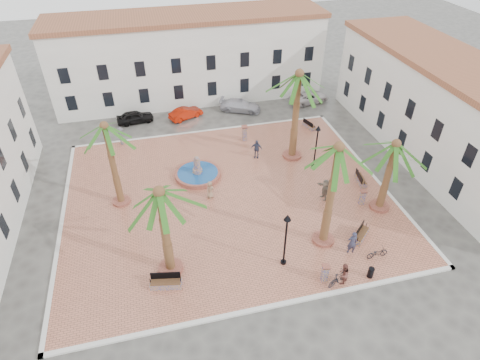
{
  "coord_description": "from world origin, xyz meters",
  "views": [
    {
      "loc": [
        -5.21,
        -25.03,
        21.03
      ],
      "look_at": [
        1.0,
        0.0,
        1.6
      ],
      "focal_mm": 30.0,
      "sensor_mm": 36.0,
      "label": 1
    }
  ],
  "objects": [
    {
      "name": "lamppost_e",
      "position": [
        8.42,
        2.27,
        3.0
      ],
      "size": [
        0.46,
        0.46,
        4.21
      ],
      "color": "black",
      "rests_on": "plaza"
    },
    {
      "name": "building_north",
      "position": [
        -0.0,
        19.99,
        4.77
      ],
      "size": [
        30.4,
        7.4,
        9.5
      ],
      "color": "white",
      "rests_on": "ground"
    },
    {
      "name": "bicycle_a",
      "position": [
        8.47,
        -8.97,
        0.56
      ],
      "size": [
        1.58,
        0.59,
        0.82
      ],
      "primitive_type": "imported",
      "rotation": [
        0.0,
        0.0,
        1.6
      ],
      "color": "black",
      "rests_on": "plaza"
    },
    {
      "name": "fountain",
      "position": [
        -1.98,
        3.34,
        0.43
      ],
      "size": [
        4.02,
        4.02,
        2.08
      ],
      "color": "#A55443",
      "rests_on": "plaza"
    },
    {
      "name": "kerb_s",
      "position": [
        0.0,
        -11.0,
        0.08
      ],
      "size": [
        26.3,
        0.3,
        0.16
      ],
      "primitive_type": "cube",
      "color": "silver",
      "rests_on": "ground"
    },
    {
      "name": "building_east",
      "position": [
        19.99,
        2.0,
        4.52
      ],
      "size": [
        7.4,
        26.4,
        9.0
      ],
      "rotation": [
        0.0,
        0.0,
        1.57
      ],
      "color": "white",
      "rests_on": "ground"
    },
    {
      "name": "car_red",
      "position": [
        -1.51,
        14.45,
        0.61
      ],
      "size": [
        3.93,
        2.71,
        1.23
      ],
      "primitive_type": "imported",
      "rotation": [
        0.0,
        0.0,
        1.99
      ],
      "color": "#9E1502",
      "rests_on": "ground"
    },
    {
      "name": "kerb_n",
      "position": [
        0.0,
        11.0,
        0.08
      ],
      "size": [
        26.3,
        0.3,
        0.16
      ],
      "primitive_type": "cube",
      "color": "silver",
      "rests_on": "ground"
    },
    {
      "name": "cyclist_b",
      "position": [
        5.2,
        -10.39,
        0.96
      ],
      "size": [
        1.0,
        0.96,
        1.62
      ],
      "primitive_type": "imported",
      "rotation": [
        0.0,
        0.0,
        3.79
      ],
      "color": "brown",
      "rests_on": "plaza"
    },
    {
      "name": "bench_ne",
      "position": [
        10.67,
        8.98,
        0.39
      ],
      "size": [
        0.97,
        1.7,
        0.86
      ],
      "rotation": [
        0.0,
        0.0,
        1.88
      ],
      "color": "gray",
      "rests_on": "plaza"
    },
    {
      "name": "pedestrian_fountain_a",
      "position": [
        -1.45,
        0.18,
        0.93
      ],
      "size": [
        0.9,
        0.85,
        1.55
      ],
      "primitive_type": "imported",
      "rotation": [
        0.0,
        0.0,
        0.64
      ],
      "color": "#9A785C",
      "rests_on": "plaza"
    },
    {
      "name": "pedestrian_fountain_b",
      "position": [
        3.8,
        4.97,
        1.07
      ],
      "size": [
        1.16,
        0.87,
        1.83
      ],
      "primitive_type": "imported",
      "rotation": [
        0.0,
        0.0,
        -0.45
      ],
      "color": "#38405B",
      "rests_on": "plaza"
    },
    {
      "name": "bicycle_b",
      "position": [
        4.9,
        -10.4,
        0.68
      ],
      "size": [
        1.82,
        1.12,
        1.06
      ],
      "primitive_type": "imported",
      "rotation": [
        0.0,
        0.0,
        1.95
      ],
      "color": "black",
      "rests_on": "plaza"
    },
    {
      "name": "kerb_w",
      "position": [
        -13.0,
        0.0,
        0.08
      ],
      "size": [
        0.3,
        22.3,
        0.16
      ],
      "primitive_type": "cube",
      "color": "silver",
      "rests_on": "ground"
    },
    {
      "name": "palm_sw",
      "position": [
        -5.41,
        -6.61,
        5.92
      ],
      "size": [
        5.33,
        5.33,
        6.98
      ],
      "color": "#A55443",
      "rests_on": "plaza"
    },
    {
      "name": "car_silver",
      "position": [
        4.67,
        14.68,
        0.67
      ],
      "size": [
        4.94,
        3.62,
        1.33
      ],
      "primitive_type": "imported",
      "rotation": [
        0.0,
        0.0,
        1.14
      ],
      "color": "silver",
      "rests_on": "ground"
    },
    {
      "name": "lamppost_s",
      "position": [
        2.06,
        -7.93,
        3.12
      ],
      "size": [
        0.48,
        0.48,
        4.39
      ],
      "color": "black",
      "rests_on": "plaza"
    },
    {
      "name": "kerb_e",
      "position": [
        13.0,
        0.0,
        0.08
      ],
      "size": [
        0.3,
        22.3,
        0.16
      ],
      "primitive_type": "cube",
      "color": "silver",
      "rests_on": "ground"
    },
    {
      "name": "ground",
      "position": [
        0.0,
        0.0,
        0.0
      ],
      "size": [
        120.0,
        120.0,
        0.0
      ],
      "primitive_type": "plane",
      "color": "#56544F",
      "rests_on": "ground"
    },
    {
      "name": "bench_s",
      "position": [
        -5.84,
        -7.99,
        0.45
      ],
      "size": [
        2.1,
        0.99,
        1.06
      ],
      "rotation": [
        0.0,
        0.0,
        -0.19
      ],
      "color": "gray",
      "rests_on": "plaza"
    },
    {
      "name": "pedestrian_east",
      "position": [
        7.49,
        -2.18,
        1.07
      ],
      "size": [
        0.72,
        1.76,
        1.85
      ],
      "primitive_type": "imported",
      "rotation": [
        0.0,
        0.0,
        -1.47
      ],
      "color": "#746758",
      "rests_on": "plaza"
    },
    {
      "name": "car_white",
      "position": [
        13.0,
        14.86,
        0.64
      ],
      "size": [
        4.89,
        2.83,
        1.28
      ],
      "primitive_type": "imported",
      "rotation": [
        0.0,
        0.0,
        1.73
      ],
      "color": "silver",
      "rests_on": "ground"
    },
    {
      "name": "bench_e",
      "position": [
        11.41,
        -0.92,
        0.41
      ],
      "size": [
        0.82,
        1.83,
        0.93
      ],
      "rotation": [
        0.0,
        0.0,
        1.41
      ],
      "color": "gray",
      "rests_on": "plaza"
    },
    {
      "name": "bollard_n",
      "position": [
        3.5,
        8.22,
        0.95
      ],
      "size": [
        0.6,
        0.6,
        1.55
      ],
      "rotation": [
        0.0,
        0.0,
        -0.08
      ],
      "color": "gray",
      "rests_on": "plaza"
    },
    {
      "name": "pedestrian_north",
      "position": [
        -8.35,
        10.4,
        1.07
      ],
      "size": [
        0.86,
        1.28,
        1.84
      ],
      "primitive_type": "imported",
      "rotation": [
        0.0,
        0.0,
        1.73
      ],
      "color": "#525257",
      "rests_on": "plaza"
    },
    {
      "name": "cyclist_a",
      "position": [
        6.92,
        -8.11,
        1.1
      ],
      "size": [
        0.74,
        0.53,
        1.89
      ],
      "primitive_type": "imported",
      "rotation": [
        0.0,
        0.0,
        3.03
      ],
      "color": "#2E3149",
      "rests_on": "plaza"
    },
    {
      "name": "car_black",
      "position": [
        -6.9,
        14.8,
        0.66
      ],
      "size": [
        4.0,
        1.98,
        1.31
      ],
      "primitive_type": "imported",
      "rotation": [
        0.0,
        0.0,
        1.69
      ],
      "color": "black",
      "rests_on": "ground"
    },
    {
      "name": "palm_s",
      "position": [
        5.54,
        -6.6,
        7.23
      ],
      "size": [
        5.12,
        5.12,
        8.3
      ],
      "color": "#A55443",
      "rests_on": "plaza"
    },
    {
      "name": "palm_nw",
      "position": [
        -8.53,
        1.31,
        6.38
      ],
      "size": [
        4.64,
        4.64,
        7.33
      ],
      "color": "#A55443",
      "rests_on": "plaza"
    },
    {
      "name": "bollard_se",
      "position": [
        4.15,
        -9.92,
        0.85
      ],
      "size": [
        0.56,
        0.56,
        1.34
      ],
      "rotation": [
        0.0,
        0.0,
        -0.18
      ],
      "color": "gray",
      "rests_on": "plaza"
    },
    {
      "name": "palm_ne",
      "position": [
        7.1,
        4.31,
        7.35
      ],
      "size": [
        5.66,
        5.66,
        8.52
      ],
      "color": "#A55443",
      "rests_on": "plaza"
    },
    {
      "name": "bench_se",
      "position": [
        8.3,
        -7.0,
        0.42
      ],
      "size": [
        1.73,
        1.65,
        0.97
      ],
      "rotation": [
        0.0,
        0.0,
        0.74
      ],
      "color": "gray",
      "rests_on": "plaza"
    },
    {
      "name": "bollard_e",
      "position": [
        10.14,
        -3.54,
        0.84
      ],
      "size": [
        0.55,
        0.55,
        1.33
      ],
      "rotation": [
        0.0,
        0.0,
        -0.18
      ],
      "color": "gray",
      "rests_on": "plaza"
    },
    {
      "name": "palm_e",
      "position": [
        11.33,
        -4.28,
        5.29
      ],
      "size": [
        5.01,
        5.01,
        6.26
      ],
      "color": "#A55443",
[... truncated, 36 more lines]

